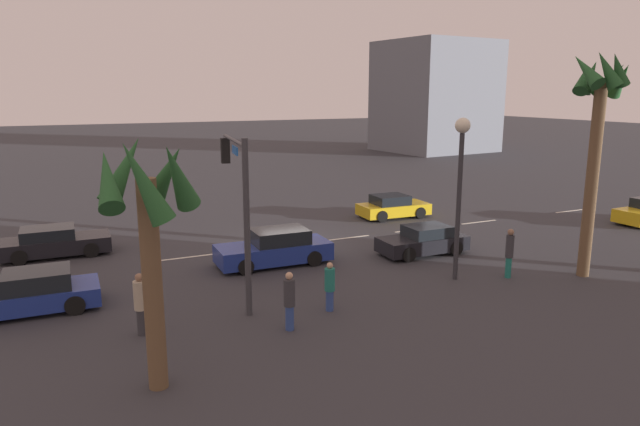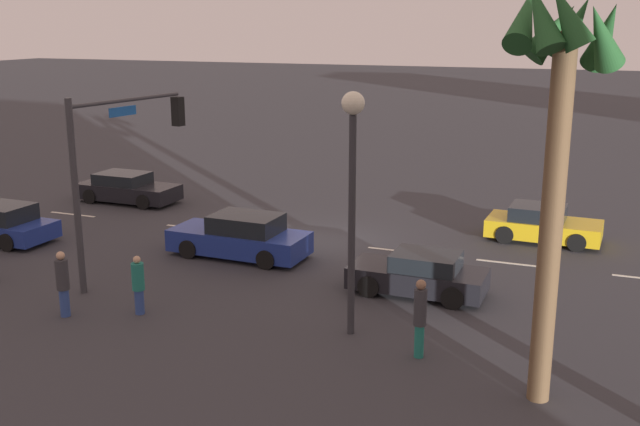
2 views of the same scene
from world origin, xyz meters
TOP-DOWN VIEW (x-y plane):
  - ground_plane at (0.00, 0.00)m, footprint 220.00×220.00m
  - lane_stripe_0 at (-18.00, 0.00)m, footprint 2.23×0.14m
  - lane_stripe_1 at (-11.08, 0.00)m, footprint 2.35×0.14m
  - lane_stripe_2 at (-6.96, 0.00)m, footprint 2.60×0.14m
  - lane_stripe_3 at (-2.99, 0.00)m, footprint 2.23×0.14m
  - lane_stripe_4 at (5.09, 0.00)m, footprint 2.56×0.14m
  - lane_stripe_5 at (10.92, 0.00)m, footprint 2.20×0.14m
  - car_0 at (1.83, 2.53)m, footprint 4.75×2.07m
  - car_1 at (10.85, 4.04)m, footprint 4.29×2.04m
  - car_2 at (-7.46, -3.11)m, footprint 4.04×2.08m
  - car_3 at (10.12, -2.71)m, footprint 4.51×2.00m
  - car_4 at (-4.65, 3.86)m, footprint 3.96×1.84m
  - traffic_signal at (4.29, 5.62)m, footprint 0.95×4.89m
  - streetlamp at (-3.73, 7.27)m, footprint 0.56×0.56m
  - pedestrian_0 at (2.04, 8.12)m, footprint 0.41×0.41m
  - pedestrian_1 at (-5.69, 8.00)m, footprint 0.37×0.37m
  - pedestrian_2 at (7.89, 7.46)m, footprint 0.49×0.49m
  - pedestrian_3 at (3.81, 8.99)m, footprint 0.47×0.47m
  - palm_tree_0 at (-8.50, 9.05)m, footprint 2.28×2.19m
  - palm_tree_1 at (8.03, 10.83)m, footprint 2.39×2.62m
  - building_0 at (-32.05, -32.93)m, footprint 12.67×12.06m

SIDE VIEW (x-z plane):
  - ground_plane at x=0.00m, z-range 0.00..0.00m
  - lane_stripe_0 at x=-18.00m, z-range 0.00..0.01m
  - lane_stripe_1 at x=-11.08m, z-range 0.00..0.01m
  - lane_stripe_2 at x=-6.96m, z-range 0.00..0.01m
  - lane_stripe_3 at x=-2.99m, z-range 0.00..0.01m
  - lane_stripe_4 at x=5.09m, z-range 0.00..0.01m
  - lane_stripe_5 at x=10.92m, z-range 0.00..0.01m
  - car_4 at x=-4.65m, z-range -0.04..1.22m
  - car_2 at x=-7.46m, z-range -0.05..1.25m
  - car_3 at x=10.12m, z-range -0.04..1.25m
  - car_1 at x=10.85m, z-range -0.06..1.30m
  - car_0 at x=1.83m, z-range -0.06..1.41m
  - pedestrian_0 at x=2.04m, z-range 0.04..1.69m
  - pedestrian_3 at x=3.81m, z-range 0.05..1.88m
  - pedestrian_2 at x=7.89m, z-range 0.05..1.95m
  - pedestrian_1 at x=-5.69m, z-range 0.08..2.02m
  - traffic_signal at x=4.29m, z-range 1.04..6.71m
  - streetlamp at x=-3.73m, z-range 1.23..7.35m
  - palm_tree_1 at x=8.03m, z-range 1.34..7.48m
  - palm_tree_0 at x=-8.50m, z-range 2.02..10.57m
  - building_0 at x=-32.05m, z-range 0.00..12.80m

